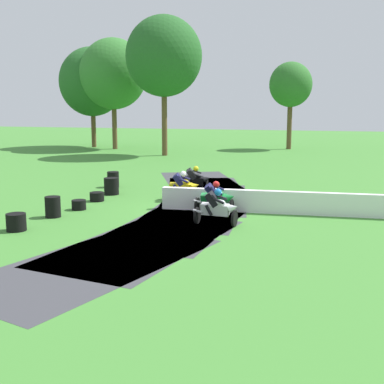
% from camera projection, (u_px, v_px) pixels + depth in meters
% --- Properties ---
extents(ground_plane, '(120.00, 120.00, 0.00)m').
position_uv_depth(ground_plane, '(198.00, 210.00, 21.19)').
color(ground_plane, '#428433').
extents(track_asphalt, '(6.99, 23.47, 0.01)m').
position_uv_depth(track_asphalt, '(183.00, 209.00, 21.32)').
color(track_asphalt, '#3D3D42').
rests_on(track_asphalt, ground).
extents(safety_barrier, '(12.97, 0.77, 0.90)m').
position_uv_depth(safety_barrier, '(324.00, 204.00, 20.08)').
color(safety_barrier, white).
rests_on(safety_barrier, ground).
extents(motorcycle_lead_white, '(1.70, 0.85, 1.43)m').
position_uv_depth(motorcycle_lead_white, '(217.00, 208.00, 18.39)').
color(motorcycle_lead_white, black).
rests_on(motorcycle_lead_white, ground).
extents(motorcycle_chase_green, '(1.68, 0.86, 1.42)m').
position_uv_depth(motorcycle_chase_green, '(215.00, 198.00, 20.42)').
color(motorcycle_chase_green, black).
rests_on(motorcycle_chase_green, ground).
extents(motorcycle_trailing_yellow, '(1.68, 0.81, 1.43)m').
position_uv_depth(motorcycle_trailing_yellow, '(182.00, 186.00, 23.03)').
color(motorcycle_trailing_yellow, black).
rests_on(motorcycle_trailing_yellow, ground).
extents(motorcycle_fourth_black, '(1.73, 1.10, 1.42)m').
position_uv_depth(motorcycle_fourth_black, '(195.00, 180.00, 25.12)').
color(motorcycle_fourth_black, black).
rests_on(motorcycle_fourth_black, ground).
extents(tire_stack_near, '(0.68, 0.68, 0.60)m').
position_uv_depth(tire_stack_near, '(16.00, 222.00, 17.74)').
color(tire_stack_near, black).
rests_on(tire_stack_near, ground).
extents(tire_stack_mid_a, '(0.59, 0.59, 0.80)m').
position_uv_depth(tire_stack_mid_a, '(53.00, 207.00, 19.80)').
color(tire_stack_mid_a, black).
rests_on(tire_stack_mid_a, ground).
extents(tire_stack_mid_b, '(0.59, 0.59, 0.40)m').
position_uv_depth(tire_stack_mid_b, '(79.00, 205.00, 21.20)').
color(tire_stack_mid_b, black).
rests_on(tire_stack_mid_b, ground).
extents(tire_stack_far, '(0.64, 0.64, 0.40)m').
position_uv_depth(tire_stack_far, '(97.00, 197.00, 23.01)').
color(tire_stack_far, black).
rests_on(tire_stack_far, ground).
extents(tire_stack_extra_a, '(0.70, 0.70, 0.80)m').
position_uv_depth(tire_stack_extra_a, '(111.00, 186.00, 24.60)').
color(tire_stack_extra_a, black).
rests_on(tire_stack_extra_a, ground).
extents(tire_stack_extra_b, '(0.60, 0.60, 0.80)m').
position_uv_depth(tire_stack_extra_b, '(113.00, 179.00, 26.74)').
color(tire_stack_extra_b, black).
rests_on(tire_stack_extra_b, ground).
extents(tree_far_right, '(6.08, 6.08, 11.09)m').
position_uv_depth(tree_far_right, '(164.00, 56.00, 41.03)').
color(tree_far_right, brown).
rests_on(tree_far_right, ground).
extents(tree_mid_rise, '(3.87, 3.87, 7.91)m').
position_uv_depth(tree_mid_rise, '(291.00, 85.00, 47.00)').
color(tree_mid_rise, brown).
rests_on(tree_mid_rise, ground).
extents(tree_behind_barrier, '(6.09, 6.09, 10.03)m').
position_uv_depth(tree_behind_barrier, '(113.00, 74.00, 46.93)').
color(tree_behind_barrier, brown).
rests_on(tree_behind_barrier, ground).
extents(tree_distant, '(6.18, 6.18, 9.44)m').
position_uv_depth(tree_distant, '(92.00, 82.00, 49.04)').
color(tree_distant, brown).
rests_on(tree_distant, ground).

